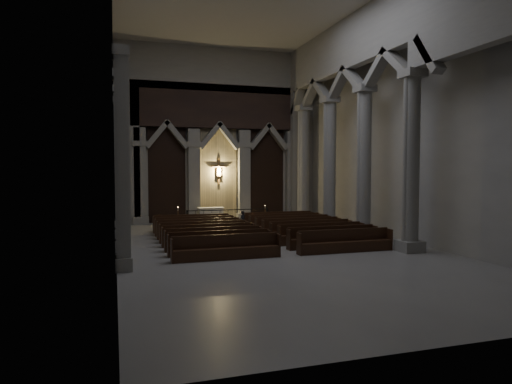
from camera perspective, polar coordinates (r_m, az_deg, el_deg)
room at (r=21.28m, az=2.38°, el=13.50°), size 24.00×24.10×12.00m
sanctuary_wall at (r=32.15m, az=-4.63°, el=8.16°), size 14.00×0.77×12.00m
right_arcade at (r=24.83m, az=13.63°, el=12.44°), size 1.00×24.00×12.00m
left_pilasters at (r=23.21m, az=-16.62°, el=3.34°), size 0.60×13.00×8.03m
sanctuary_step at (r=31.33m, az=-4.21°, el=-3.69°), size 8.50×2.60×0.15m
altar at (r=31.21m, az=-5.68°, el=-2.75°), size 1.76×0.70×0.90m
altar_rail at (r=29.71m, az=-3.51°, el=-2.82°), size 5.43×0.09×1.07m
candle_stand_left at (r=29.07m, az=-9.71°, el=-3.70°), size 0.22×0.22×1.29m
candle_stand_right at (r=30.53m, az=1.15°, el=-3.36°), size 0.21×0.21×1.25m
pews at (r=23.58m, az=0.25°, el=-5.27°), size 9.91×9.07×1.01m
worshipper at (r=27.59m, az=-1.63°, el=-3.56°), size 0.42×0.29×1.14m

